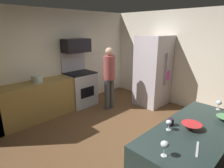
% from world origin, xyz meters
% --- Properties ---
extents(ground_plane, '(5.20, 4.80, 0.02)m').
position_xyz_m(ground_plane, '(0.00, 0.00, -0.01)').
color(ground_plane, brown).
extents(wall_back, '(5.20, 0.12, 2.60)m').
position_xyz_m(wall_back, '(0.00, 2.34, 1.30)').
color(wall_back, silver).
rests_on(wall_back, ground).
extents(wall_right, '(0.12, 4.80, 2.60)m').
position_xyz_m(wall_right, '(2.54, 0.00, 1.30)').
color(wall_right, silver).
rests_on(wall_right, ground).
extents(lower_cabinet_run, '(2.40, 0.60, 0.90)m').
position_xyz_m(lower_cabinet_run, '(-0.90, 1.98, 0.45)').
color(lower_cabinet_run, olive).
rests_on(lower_cabinet_run, ground).
extents(oven_range, '(0.76, 0.65, 1.49)m').
position_xyz_m(oven_range, '(0.51, 1.97, 0.51)').
color(oven_range, '#B3B3B8').
rests_on(oven_range, ground).
extents(microwave, '(0.74, 0.38, 0.36)m').
position_xyz_m(microwave, '(0.51, 2.06, 1.67)').
color(microwave, black).
rests_on(microwave, oven_range).
extents(refrigerator, '(0.88, 0.77, 1.94)m').
position_xyz_m(refrigerator, '(2.03, 0.59, 0.97)').
color(refrigerator, '#C1B6BF').
rests_on(refrigerator, ground).
extents(person_cook, '(0.31, 0.30, 1.66)m').
position_xyz_m(person_cook, '(0.90, 1.19, 0.93)').
color(person_cook, '#494949').
rests_on(person_cook, ground).
extents(counter_island, '(1.84, 0.80, 0.90)m').
position_xyz_m(counter_island, '(-0.15, -1.50, 0.45)').
color(counter_island, '#243330').
rests_on(counter_island, ground).
extents(mixing_bowl_small, '(0.25, 0.25, 0.07)m').
position_xyz_m(mixing_bowl_small, '(-0.21, -1.46, 0.94)').
color(mixing_bowl_small, red).
rests_on(mixing_bowl_small, counter_island).
extents(wine_glass_mid, '(0.08, 0.08, 0.15)m').
position_xyz_m(wine_glass_mid, '(0.67, -1.50, 1.01)').
color(wine_glass_mid, silver).
rests_on(wine_glass_mid, counter_island).
extents(wine_glass_far, '(0.07, 0.07, 0.14)m').
position_xyz_m(wine_glass_far, '(-0.43, -1.27, 1.00)').
color(wine_glass_far, silver).
rests_on(wine_glass_far, counter_island).
extents(wine_glass_extra, '(0.08, 0.08, 0.17)m').
position_xyz_m(wine_glass_extra, '(-0.92, -1.49, 1.03)').
color(wine_glass_extra, silver).
rests_on(wine_glass_extra, counter_island).
extents(mug_coffee, '(0.08, 0.08, 0.09)m').
position_xyz_m(mug_coffee, '(-0.31, -1.23, 0.95)').
color(mug_coffee, '#271828').
rests_on(mug_coffee, counter_island).
extents(knife_chef, '(0.28, 0.12, 0.01)m').
position_xyz_m(knife_chef, '(-0.57, -1.68, 0.90)').
color(knife_chef, '#B7BABF').
rests_on(knife_chef, counter_island).
extents(stock_pot, '(0.25, 0.25, 0.18)m').
position_xyz_m(stock_pot, '(-0.69, 1.98, 0.99)').
color(stock_pot, '#B8C1B8').
rests_on(stock_pot, lower_cabinet_run).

